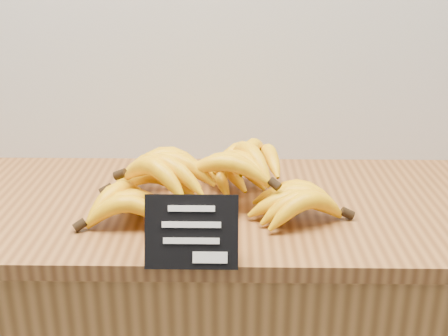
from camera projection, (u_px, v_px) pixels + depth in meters
counter_top at (224, 206)px, 1.18m from camera, size 1.50×0.54×0.03m
chalkboard_sign at (191, 232)px, 0.91m from camera, size 0.15×0.05×0.12m
banana_pile at (205, 178)px, 1.14m from camera, size 0.53×0.39×0.12m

